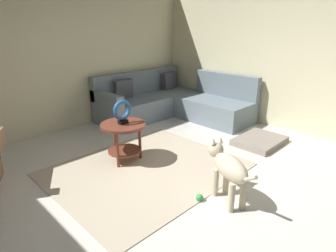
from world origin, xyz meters
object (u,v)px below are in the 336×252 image
Objects in this scene: dog at (228,168)px; side_table at (124,132)px; torus_sculpture at (122,111)px; dog_toy_ball at (199,198)px; sectional_couch at (172,103)px; dog_bed_mat at (260,141)px.

side_table is at bearing 121.79° from dog.
torus_sculpture is 1.49m from dog_toy_ball.
dog_toy_ball is at bearing -90.65° from torus_sculpture.
sectional_couch is at bearing 26.04° from torus_sculpture.
sectional_couch is 2.09m from side_table.
sectional_couch is 2.95m from dog_toy_ball.
side_table is 0.29m from torus_sculpture.
torus_sculpture is (-1.87, -0.91, 0.42)m from sectional_couch.
sectional_couch is at bearing 26.04° from side_table.
dog is 0.44m from dog_toy_ball.
dog_bed_mat is 1.91m from dog_toy_ball.
side_table is at bearing 89.35° from dog_toy_ball.
dog_bed_mat is at bearing -90.16° from sectional_couch.
sectional_couch is at bearing 50.01° from dog_toy_ball.
side_table is at bearing 75.96° from torus_sculpture.
dog_toy_ball is at bearing -90.65° from side_table.
side_table reaches higher than dog_bed_mat.
dog_bed_mat is 1.01× the size of dog.
dog is 10.08× the size of dog_toy_ball.
sectional_couch reaches higher than side_table.
dog_toy_ball is (-1.88, -0.31, -0.01)m from dog_bed_mat.
dog_bed_mat is at bearing 9.26° from dog_toy_ball.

